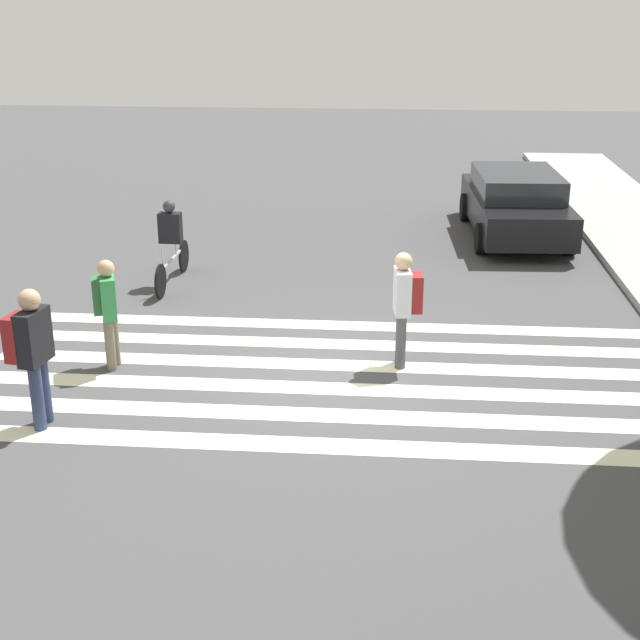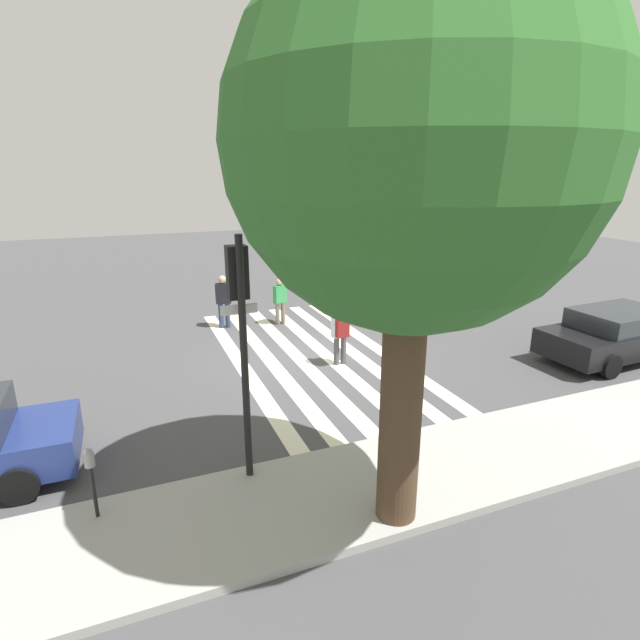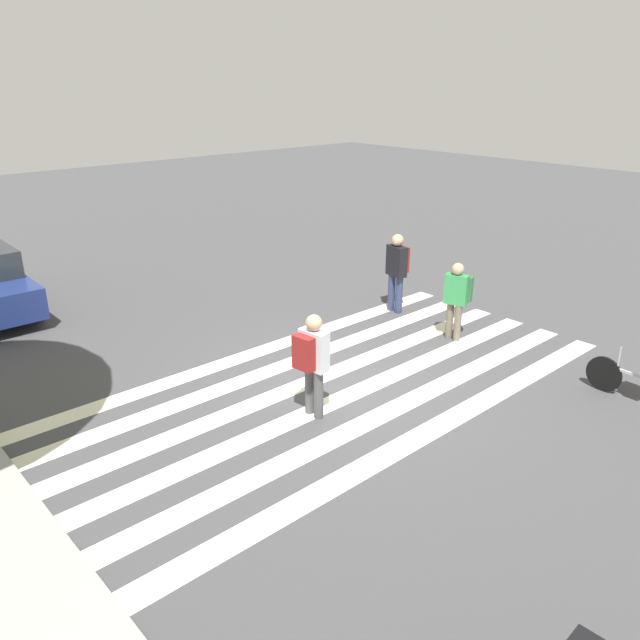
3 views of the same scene
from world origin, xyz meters
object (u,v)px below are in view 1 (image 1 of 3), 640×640
car_parked_dark_suv (516,203)px  pedestrian_adult_yellow_jacket (31,347)px  pedestrian_child_with_backpack (107,305)px  cyclist_mid_street (171,239)px  pedestrian_adult_blue_shirt (405,301)px

car_parked_dark_suv → pedestrian_adult_yellow_jacket: bearing=-38.3°
pedestrian_child_with_backpack → cyclist_mid_street: pedestrian_child_with_backpack is taller
pedestrian_child_with_backpack → car_parked_dark_suv: 10.27m
pedestrian_adult_blue_shirt → pedestrian_child_with_backpack: 4.22m
pedestrian_adult_blue_shirt → pedestrian_adult_yellow_jacket: pedestrian_adult_yellow_jacket is taller
pedestrian_adult_yellow_jacket → pedestrian_adult_blue_shirt: bearing=126.9°
pedestrian_adult_blue_shirt → pedestrian_child_with_backpack: (0.39, -4.20, -0.05)m
pedestrian_child_with_backpack → car_parked_dark_suv: (-7.81, 6.67, -0.20)m
pedestrian_child_with_backpack → pedestrian_adult_yellow_jacket: 1.92m
pedestrian_child_with_backpack → cyclist_mid_street: size_ratio=0.72×
cyclist_mid_street → car_parked_dark_suv: cyclist_mid_street is taller
pedestrian_adult_yellow_jacket → car_parked_dark_suv: size_ratio=0.39×
pedestrian_child_with_backpack → pedestrian_adult_yellow_jacket: size_ratio=0.90×
pedestrian_adult_yellow_jacket → cyclist_mid_street: bearing=-172.9°
pedestrian_adult_blue_shirt → pedestrian_adult_yellow_jacket: (2.28, -4.53, 0.06)m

